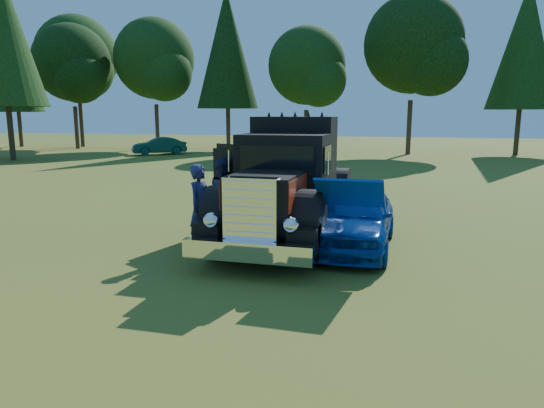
% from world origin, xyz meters
% --- Properties ---
extents(ground, '(120.00, 120.00, 0.00)m').
position_xyz_m(ground, '(0.00, 0.00, 0.00)').
color(ground, '#395F1C').
rests_on(ground, ground).
extents(treeline, '(72.10, 24.65, 13.84)m').
position_xyz_m(treeline, '(-5.26, 27.84, 7.74)').
color(treeline, '#2D2116').
rests_on(treeline, ground).
extents(diamond_t_truck, '(3.27, 7.16, 3.00)m').
position_xyz_m(diamond_t_truck, '(0.69, 2.23, 1.28)').
color(diamond_t_truck, black).
rests_on(diamond_t_truck, ground).
extents(hotrod_coupe, '(1.79, 4.30, 1.89)m').
position_xyz_m(hotrod_coupe, '(2.43, 1.70, 0.72)').
color(hotrod_coupe, '#170690').
rests_on(hotrod_coupe, ground).
extents(spectator_near, '(0.61, 0.80, 1.95)m').
position_xyz_m(spectator_near, '(-0.99, 0.76, 0.97)').
color(spectator_near, navy).
rests_on(spectator_near, ground).
extents(spectator_far, '(0.95, 1.11, 1.98)m').
position_xyz_m(spectator_far, '(-0.90, 2.09, 0.99)').
color(spectator_far, '#1B1C41').
rests_on(spectator_far, ground).
extents(distant_teal_car, '(4.09, 3.55, 1.33)m').
position_xyz_m(distant_teal_car, '(-14.62, 24.80, 0.67)').
color(distant_teal_car, '#093B36').
rests_on(distant_teal_car, ground).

